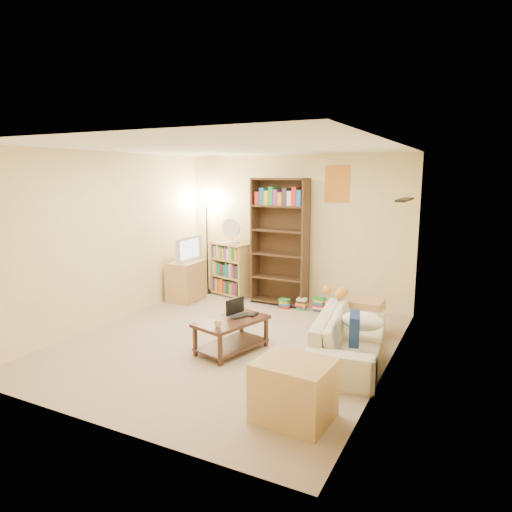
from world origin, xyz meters
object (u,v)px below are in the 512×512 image
Objects in this scene: coffee_table at (232,331)px; desk_fan at (231,231)px; tabby_cat at (339,292)px; side_table at (367,317)px; sofa at (350,337)px; laptop at (243,317)px; tv_stand at (186,281)px; mug at (218,323)px; television at (185,249)px; short_bookshelf at (230,270)px; tall_bookshelf at (280,239)px; floor_lamp at (207,221)px; end_cabinet at (294,391)px.

coffee_table is 2.74m from desk_fan.
side_table is at bearing 42.77° from tabby_cat.
laptop is at bearing 94.27° from sofa.
mug is at bearing -48.42° from tv_stand.
television is 0.78× the size of short_bookshelf.
sofa is at bearing -45.08° from tall_bookshelf.
short_bookshelf is at bearing 161.65° from side_table.
sofa reaches higher than mug.
tall_bookshelf reaches higher than desk_fan.
desk_fan is (0.60, 0.55, 0.29)m from television.
laptop reaches higher than coffee_table.
laptop is 0.20× the size of floor_lamp.
television is 1.67× the size of desk_fan.
coffee_table is at bearing -43.53° from tv_stand.
floor_lamp is (-0.54, 0.05, 0.14)m from desk_fan.
mug is 0.06× the size of tall_bookshelf.
tall_bookshelf is 4.45× the size of side_table.
short_bookshelf is (-1.01, 0.09, -0.64)m from tall_bookshelf.
tabby_cat is 3.49× the size of mug.
tv_stand is at bearing 153.13° from coffee_table.
tv_stand is (-1.87, 2.00, -0.11)m from mug.
tabby_cat is at bearing -24.08° from laptop.
tabby_cat is at bearing 96.71° from end_cabinet.
coffee_table is (-1.03, -1.10, -0.36)m from tabby_cat.
tv_stand is at bearing 71.83° from laptop.
end_cabinet is (1.62, -3.34, -0.84)m from tall_bookshelf.
tabby_cat is at bearing 62.16° from coffee_table.
mug is at bearing -76.22° from coffee_table.
coffee_table is at bearing -51.57° from floor_lamp.
tabby_cat is (-0.34, 0.68, 0.35)m from sofa.
mug is at bearing -126.32° from tabby_cat.
laptop is 2.58m from short_bookshelf.
short_bookshelf is 4.33m from end_cabinet.
tabby_cat is 1.29× the size of laptop.
tall_bookshelf is at bearing 141.01° from tabby_cat.
laptop is at bearing -134.36° from tabby_cat.
end_cabinet is at bearing -116.35° from laptop.
sofa is 3.84m from floor_lamp.
coffee_table is 2.66m from short_bookshelf.
tv_stand reaches higher than coffee_table.
coffee_table is 2.15× the size of side_table.
coffee_table is 0.61× the size of floor_lamp.
short_bookshelf is 1.46× the size of end_cabinet.
desk_fan reaches higher than laptop.
sofa is 2.98× the size of end_cabinet.
short_bookshelf is at bearing 53.64° from laptop.
television is 1.14× the size of end_cabinet.
mug is 0.17× the size of television.
side_table is (1.26, 1.26, -0.18)m from laptop.
sofa is 3.49m from tv_stand.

